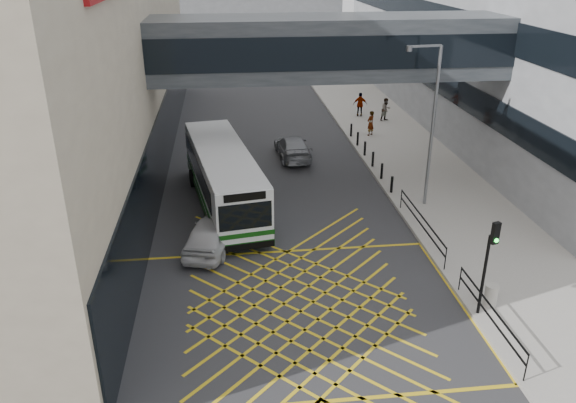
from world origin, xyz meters
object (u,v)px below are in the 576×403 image
object	(u,v)px
litter_bin	(491,295)
pedestrian_b	(386,110)
car_silver	(293,147)
traffic_light	(489,255)
bus	(223,176)
car_dark	(234,181)
pedestrian_a	(371,123)
car_white	(211,233)
pedestrian_c	(360,105)
street_lamp	(430,118)

from	to	relation	value
litter_bin	pedestrian_b	world-z (taller)	pedestrian_b
car_silver	traffic_light	xyz separation A→B (m)	(4.54, -17.64, 1.83)
litter_bin	car_silver	bearing A→B (deg)	106.77
bus	pedestrian_b	world-z (taller)	bus
car_dark	pedestrian_a	xyz separation A→B (m)	(9.72, 8.92, 0.32)
bus	car_dark	world-z (taller)	bus
car_white	litter_bin	world-z (taller)	car_white
pedestrian_a	pedestrian_c	xyz separation A→B (m)	(0.43, 4.98, 0.06)
street_lamp	pedestrian_b	world-z (taller)	street_lamp
bus	pedestrian_c	size ratio (longest dim) A/B	6.06
pedestrian_a	traffic_light	bearing A→B (deg)	48.01
traffic_light	street_lamp	world-z (taller)	street_lamp
car_silver	litter_bin	size ratio (longest dim) A/B	5.66
street_lamp	pedestrian_a	size ratio (longest dim) A/B	4.62
pedestrian_c	car_dark	bearing A→B (deg)	64.38
traffic_light	litter_bin	size ratio (longest dim) A/B	4.51
car_white	pedestrian_b	distance (m)	22.53
car_white	pedestrian_b	size ratio (longest dim) A/B	2.74
traffic_light	car_white	bearing A→B (deg)	130.58
car_silver	car_dark	bearing A→B (deg)	52.02
bus	car_dark	xyz separation A→B (m)	(0.54, 1.52, -0.93)
bus	car_white	world-z (taller)	bus
bus	traffic_light	size ratio (longest dim) A/B	3.02
traffic_light	car_dark	bearing A→B (deg)	108.21
street_lamp	litter_bin	bearing A→B (deg)	-100.04
pedestrian_b	litter_bin	bearing A→B (deg)	-123.57
car_silver	pedestrian_b	xyz separation A→B (m)	(7.97, 7.07, 0.30)
car_white	litter_bin	bearing A→B (deg)	165.00
car_dark	pedestrian_a	bearing A→B (deg)	-132.06
car_dark	pedestrian_b	xyz separation A→B (m)	(11.80, 12.43, 0.32)
bus	traffic_light	xyz separation A→B (m)	(8.92, -10.77, 0.92)
car_dark	car_white	bearing A→B (deg)	84.75
car_dark	car_silver	size ratio (longest dim) A/B	0.96
bus	traffic_light	bearing A→B (deg)	-59.71
car_dark	litter_bin	world-z (taller)	car_dark
car_dark	street_lamp	distance (m)	10.62
car_white	pedestrian_a	world-z (taller)	pedestrian_a
car_silver	pedestrian_b	bearing A→B (deg)	-140.80
traffic_light	litter_bin	xyz separation A→B (m)	(0.61, 0.53, -1.98)
car_dark	traffic_light	xyz separation A→B (m)	(8.37, -12.28, 1.85)
car_white	pedestrian_a	distance (m)	18.47
car_silver	pedestrian_a	distance (m)	6.89
car_white	traffic_light	bearing A→B (deg)	161.15
car_white	street_lamp	world-z (taller)	street_lamp
car_silver	traffic_light	world-z (taller)	traffic_light
car_white	traffic_light	xyz separation A→B (m)	(9.51, -6.26, 1.81)
street_lamp	litter_bin	xyz separation A→B (m)	(-0.46, -8.94, -4.11)
pedestrian_a	pedestrian_b	bearing A→B (deg)	-158.98
pedestrian_b	bus	bearing A→B (deg)	-158.45
traffic_light	pedestrian_a	bearing A→B (deg)	70.30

